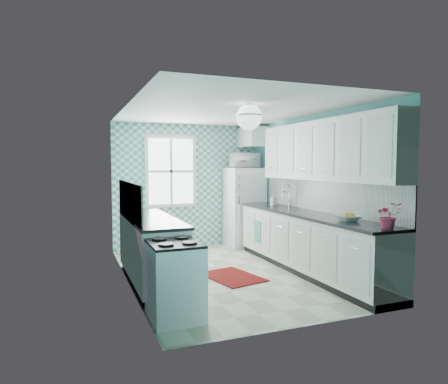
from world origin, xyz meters
name	(u,v)px	position (x,y,z in m)	size (l,w,h in m)	color
floor	(227,274)	(0.00, 0.00, -0.01)	(3.00, 4.40, 0.02)	beige
ceiling	(227,110)	(0.00, 0.00, 2.51)	(3.00, 4.40, 0.02)	white
wall_back	(187,186)	(0.00, 2.21, 1.25)	(3.00, 0.02, 2.50)	#5FBFBB
wall_front	(307,208)	(0.00, -2.21, 1.25)	(3.00, 0.02, 2.50)	#5FBFBB
wall_left	(127,196)	(-1.51, 0.00, 1.25)	(0.02, 4.40, 2.50)	#5FBFBB
wall_right	(311,191)	(1.51, 0.00, 1.25)	(0.02, 4.40, 2.50)	#5FBFBB
accent_wall	(187,186)	(0.00, 2.19, 1.25)	(3.00, 0.01, 2.50)	teal
window	(171,171)	(-0.35, 2.16, 1.55)	(1.04, 0.05, 1.44)	white
backsplash_right	(324,196)	(1.49, -0.40, 1.20)	(0.02, 3.60, 0.51)	white
backsplash_left	(129,200)	(-1.49, -0.07, 1.20)	(0.02, 2.15, 0.51)	white
upper_cabinets_right	(324,151)	(1.33, -0.60, 1.90)	(0.33, 3.20, 0.90)	silver
upper_cabinet_fridge	(253,137)	(1.30, 1.83, 2.25)	(0.40, 0.74, 0.40)	silver
ceiling_light	(249,117)	(0.00, -0.80, 2.32)	(0.34, 0.34, 0.35)	silver
base_cabinets_right	(307,244)	(1.20, -0.40, 0.45)	(0.60, 3.60, 0.90)	white
countertop_right	(307,214)	(1.19, -0.40, 0.92)	(0.63, 3.60, 0.04)	black
base_cabinets_left	(151,252)	(-1.20, -0.07, 0.45)	(0.60, 2.15, 0.90)	white
countertop_left	(151,219)	(-1.19, -0.07, 0.92)	(0.63, 2.15, 0.04)	black
fridge	(244,207)	(1.11, 1.81, 0.81)	(0.70, 0.70, 1.62)	white
stove	(175,279)	(-1.20, -1.46, 0.44)	(0.55, 0.69, 0.83)	silver
sink	(280,208)	(1.20, 0.48, 0.93)	(0.53, 0.45, 0.53)	silver
rug	(232,277)	(-0.01, -0.24, 0.01)	(0.66, 0.95, 0.02)	maroon
dish_towel	(258,232)	(0.89, 0.73, 0.48)	(0.02, 0.26, 0.40)	#68ACA8
fruit_bowl	(349,218)	(1.20, -1.37, 0.98)	(0.31, 0.31, 0.08)	white
potted_plant	(389,216)	(1.20, -2.08, 1.10)	(0.28, 0.25, 0.32)	#A91630
soap_bottle	(274,200)	(1.25, 0.81, 1.04)	(0.09, 0.09, 0.21)	#A7B8C7
microwave	(245,160)	(1.11, 1.81, 1.77)	(0.55, 0.37, 0.31)	white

